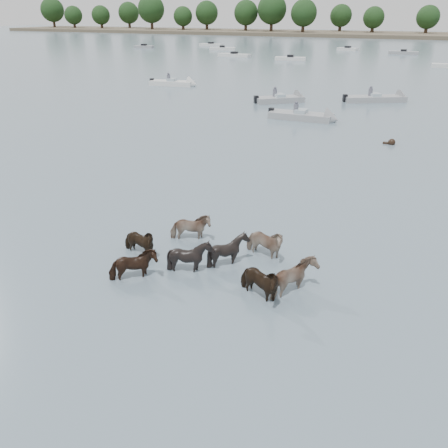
% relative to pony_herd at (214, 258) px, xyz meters
% --- Properties ---
extents(ground, '(400.00, 400.00, 0.00)m').
position_rel_pony_herd_xyz_m(ground, '(-1.91, -0.56, -0.40)').
color(ground, slate).
rests_on(ground, ground).
extents(shoreline, '(160.00, 30.00, 1.00)m').
position_rel_pony_herd_xyz_m(shoreline, '(-71.91, 149.44, 0.10)').
color(shoreline, '#4C4233').
rests_on(shoreline, ground).
extents(pony_herd, '(6.62, 4.56, 1.30)m').
position_rel_pony_herd_xyz_m(pony_herd, '(0.00, 0.00, 0.00)').
color(pony_herd, black).
rests_on(pony_herd, ground).
extents(swimming_pony, '(0.72, 0.44, 0.44)m').
position_rel_pony_herd_xyz_m(swimming_pony, '(3.44, 17.72, -0.30)').
color(swimming_pony, black).
rests_on(swimming_pony, ground).
extents(motorboat_a, '(4.62, 4.20, 1.92)m').
position_rel_pony_herd_xyz_m(motorboat_a, '(-6.48, 28.87, -0.17)').
color(motorboat_a, gray).
rests_on(motorboat_a, ground).
extents(motorboat_b, '(5.25, 1.66, 1.92)m').
position_rel_pony_herd_xyz_m(motorboat_b, '(-2.66, 22.36, -0.17)').
color(motorboat_b, gray).
rests_on(motorboat_b, ground).
extents(motorboat_c, '(5.83, 4.23, 1.92)m').
position_rel_pony_herd_xyz_m(motorboat_c, '(1.24, 32.58, -0.17)').
color(motorboat_c, gray).
rests_on(motorboat_c, ground).
extents(motorboat_f, '(5.37, 2.30, 1.92)m').
position_rel_pony_herd_xyz_m(motorboat_f, '(-19.83, 33.40, -0.17)').
color(motorboat_f, silver).
rests_on(motorboat_f, ground).
extents(distant_flotilla, '(105.35, 29.38, 0.93)m').
position_rel_pony_herd_xyz_m(distant_flotilla, '(-1.57, 76.15, -0.14)').
color(distant_flotilla, gray).
rests_on(distant_flotilla, ground).
extents(treeline, '(150.10, 20.53, 12.50)m').
position_rel_pony_herd_xyz_m(treeline, '(-76.74, 149.43, 6.22)').
color(treeline, '#382619').
rests_on(treeline, ground).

